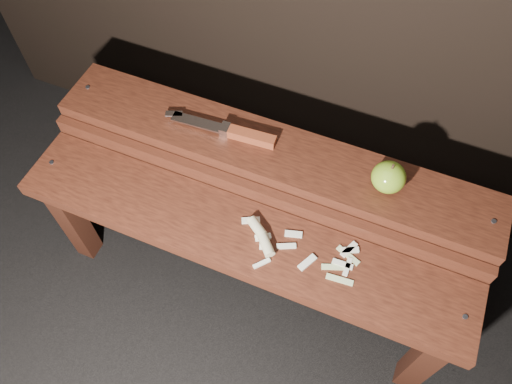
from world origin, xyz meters
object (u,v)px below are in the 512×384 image
at_px(bench_front_tier, 238,248).
at_px(apple, 389,177).
at_px(knife, 238,133).
at_px(bench_rear_tier, 271,169).

bearing_deg(bench_front_tier, apple, 37.71).
xyz_separation_m(bench_front_tier, knife, (-0.10, 0.23, 0.16)).
relative_size(bench_rear_tier, apple, 13.72).
relative_size(bench_front_tier, bench_rear_tier, 1.00).
bearing_deg(apple, knife, 179.54).
bearing_deg(knife, apple, -0.46).
distance_m(bench_front_tier, knife, 0.30).
distance_m(bench_rear_tier, knife, 0.14).
relative_size(bench_front_tier, knife, 3.84).
bearing_deg(bench_front_tier, knife, 113.00).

